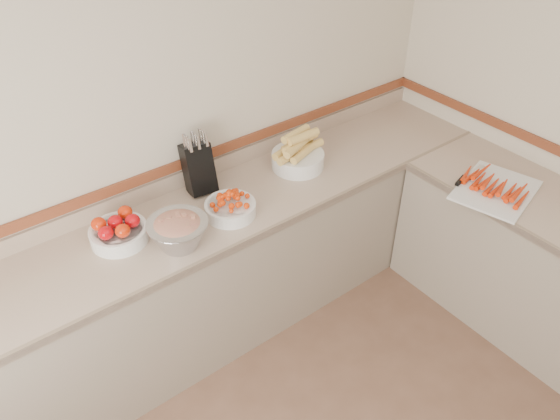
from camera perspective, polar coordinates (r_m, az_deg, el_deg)
back_wall at (r=3.04m, az=-12.93°, el=7.99°), size 4.00×0.00×4.00m
counter_back at (r=3.30m, az=-8.36°, el=-7.06°), size 4.00×0.65×1.08m
knife_block at (r=3.15m, az=-8.54°, el=4.50°), size 0.18×0.21×0.38m
tomato_bowl at (r=2.92m, az=-16.54°, el=-2.13°), size 0.30×0.30×0.15m
cherry_tomato_bowl at (r=2.99m, az=-5.22°, el=0.35°), size 0.28×0.28×0.15m
corn_bowl at (r=3.36m, az=1.88°, el=5.78°), size 0.36×0.33×0.24m
rhubarb_bowl at (r=2.80m, az=-10.59°, el=-2.17°), size 0.31×0.31×0.18m
cutting_board at (r=3.42m, az=21.52°, el=2.21°), size 0.58×0.50×0.07m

